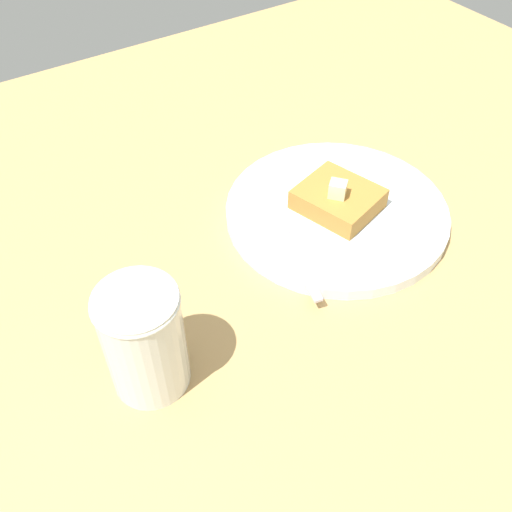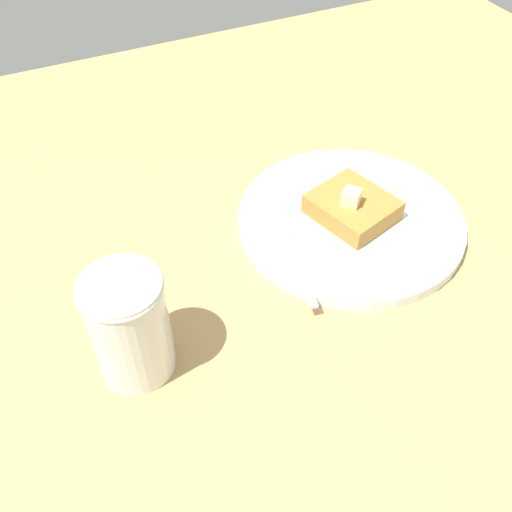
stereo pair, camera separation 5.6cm
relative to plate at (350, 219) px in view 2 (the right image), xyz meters
The scene contains 6 objects.
table_surface 7.71cm from the plate, 105.56° to the right, with size 120.59×120.59×1.87cm, color tan.
plate is the anchor object (origin of this frame).
toast_slice_center 1.82cm from the plate, 90.00° to the left, with size 7.67×8.55×2.42cm, color #A87330.
butter_pat_primary 4.06cm from the plate, 144.91° to the right, with size 1.84×1.66×1.84cm, color beige.
fork 8.57cm from the plate, behind, with size 5.07×15.90×0.36cm.
syrup_jar 28.97cm from the plate, 164.22° to the right, with size 7.11×7.11×11.03cm.
Camera 2 is at (-28.47, -31.93, 46.45)cm, focal length 40.00 mm.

